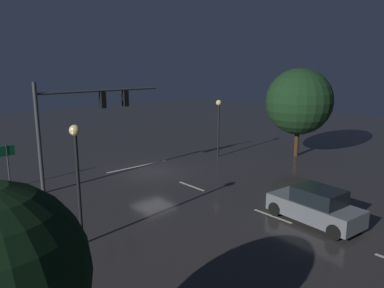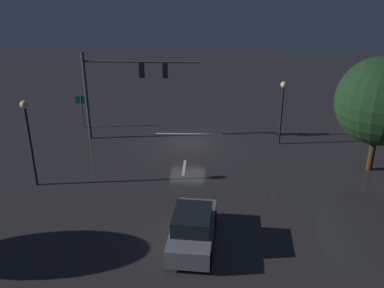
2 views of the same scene
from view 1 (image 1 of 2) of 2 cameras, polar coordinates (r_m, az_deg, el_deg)
ground_plane at (r=25.74m, az=-5.96°, el=-4.28°), size 80.00×80.00×0.00m
traffic_signal_assembly at (r=23.25m, az=-16.34°, el=4.60°), size 8.14×0.47×6.29m
lane_dash_far at (r=22.73m, az=-0.07°, el=-6.45°), size 0.16×2.20×0.01m
lane_dash_mid at (r=18.92m, az=12.17°, el=-10.68°), size 0.16×2.20×0.01m
stop_bar at (r=27.26m, az=-8.27°, el=-3.39°), size 5.00×0.16×0.01m
car_approaching at (r=18.44m, az=18.27°, el=-9.01°), size 2.17×4.47×1.70m
street_lamp_left_kerb at (r=29.31m, az=4.08°, el=4.18°), size 0.44×0.44×4.51m
street_lamp_right_kerb at (r=15.34m, az=-17.12°, el=-2.64°), size 0.44×0.44×4.97m
route_sign at (r=24.49m, az=-26.31°, el=-1.79°), size 0.90×0.09×2.62m
tree_left_near at (r=30.52m, az=15.99°, el=6.23°), size 5.17×5.17×6.94m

